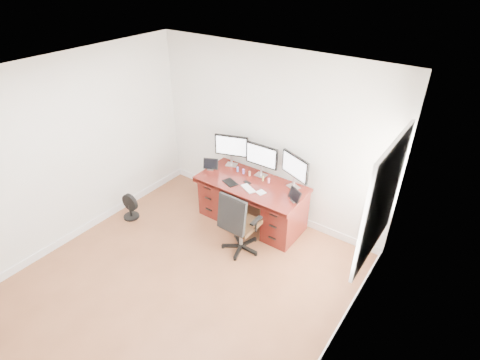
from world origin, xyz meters
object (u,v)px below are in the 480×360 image
Objects in this scene: keyboard at (248,189)px; office_chair at (239,232)px; monitor_center at (262,157)px; floor_fan at (130,207)px; desk at (252,200)px.

office_chair is at bearing -44.91° from keyboard.
floor_fan is at bearing -142.47° from monitor_center.
monitor_center is (1.67, 1.33, 0.87)m from floor_fan.
monitor_center reaches higher than desk.
office_chair is 2.31× the size of floor_fan.
monitor_center is at bearing 35.55° from floor_fan.
desk is 0.72m from monitor_center.
desk is 6.58× the size of keyboard.
keyboard is at bearing -73.80° from desk.
keyboard reaches higher than desk.
office_chair reaches higher than floor_fan.
desk is 1.68× the size of office_chair.
desk reaches higher than floor_fan.
office_chair is at bearing -76.43° from monitor_center.
office_chair is 3.92× the size of keyboard.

